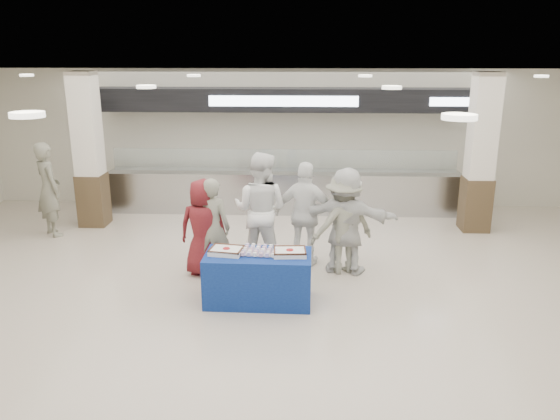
{
  "coord_description": "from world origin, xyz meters",
  "views": [
    {
      "loc": [
        0.44,
        -6.78,
        3.61
      ],
      "look_at": [
        0.08,
        1.6,
        1.14
      ],
      "focal_mm": 35.0,
      "sensor_mm": 36.0,
      "label": 1
    }
  ],
  "objects_px": {
    "civilian_white": "(346,220)",
    "cupcake_tray": "(260,251)",
    "chef_tall": "(260,210)",
    "soldier_bg": "(49,189)",
    "display_table": "(258,278)",
    "chef_short": "(306,214)",
    "soldier_b": "(343,224)",
    "sheet_cake_right": "(290,252)",
    "soldier_a": "(212,227)",
    "sheet_cake_left": "(226,250)",
    "civilian_maroon": "(203,227)"
  },
  "relations": [
    {
      "from": "cupcake_tray",
      "to": "chef_short",
      "type": "xyz_separation_m",
      "value": [
        0.67,
        1.46,
        0.12
      ]
    },
    {
      "from": "cupcake_tray",
      "to": "civilian_white",
      "type": "bearing_deg",
      "value": 41.3
    },
    {
      "from": "civilian_maroon",
      "to": "civilian_white",
      "type": "height_order",
      "value": "civilian_white"
    },
    {
      "from": "sheet_cake_left",
      "to": "soldier_bg",
      "type": "xyz_separation_m",
      "value": [
        -3.94,
        2.87,
        0.15
      ]
    },
    {
      "from": "civilian_white",
      "to": "sheet_cake_left",
      "type": "bearing_deg",
      "value": 47.48
    },
    {
      "from": "civilian_white",
      "to": "cupcake_tray",
      "type": "bearing_deg",
      "value": 55.36
    },
    {
      "from": "soldier_a",
      "to": "chef_tall",
      "type": "xyz_separation_m",
      "value": [
        0.75,
        0.46,
        0.17
      ]
    },
    {
      "from": "cupcake_tray",
      "to": "chef_short",
      "type": "height_order",
      "value": "chef_short"
    },
    {
      "from": "sheet_cake_left",
      "to": "soldier_a",
      "type": "xyz_separation_m",
      "value": [
        -0.36,
        0.98,
        0.03
      ]
    },
    {
      "from": "cupcake_tray",
      "to": "civilian_maroon",
      "type": "xyz_separation_m",
      "value": [
        -1.01,
        0.97,
        0.03
      ]
    },
    {
      "from": "chef_tall",
      "to": "soldier_bg",
      "type": "height_order",
      "value": "chef_tall"
    },
    {
      "from": "sheet_cake_left",
      "to": "sheet_cake_right",
      "type": "bearing_deg",
      "value": -1.21
    },
    {
      "from": "sheet_cake_right",
      "to": "chef_short",
      "type": "bearing_deg",
      "value": 81.2
    },
    {
      "from": "soldier_a",
      "to": "soldier_b",
      "type": "relative_size",
      "value": 0.98
    },
    {
      "from": "cupcake_tray",
      "to": "display_table",
      "type": "bearing_deg",
      "value": -121.91
    },
    {
      "from": "sheet_cake_right",
      "to": "chef_tall",
      "type": "height_order",
      "value": "chef_tall"
    },
    {
      "from": "sheet_cake_right",
      "to": "chef_short",
      "type": "height_order",
      "value": "chef_short"
    },
    {
      "from": "soldier_a",
      "to": "chef_short",
      "type": "relative_size",
      "value": 0.91
    },
    {
      "from": "chef_short",
      "to": "soldier_b",
      "type": "distance_m",
      "value": 0.68
    },
    {
      "from": "cupcake_tray",
      "to": "civilian_maroon",
      "type": "height_order",
      "value": "civilian_maroon"
    },
    {
      "from": "sheet_cake_left",
      "to": "soldier_a",
      "type": "distance_m",
      "value": 1.04
    },
    {
      "from": "sheet_cake_left",
      "to": "soldier_b",
      "type": "relative_size",
      "value": 0.31
    },
    {
      "from": "sheet_cake_right",
      "to": "chef_tall",
      "type": "xyz_separation_m",
      "value": [
        -0.54,
        1.46,
        0.19
      ]
    },
    {
      "from": "sheet_cake_right",
      "to": "civilian_maroon",
      "type": "height_order",
      "value": "civilian_maroon"
    },
    {
      "from": "civilian_maroon",
      "to": "soldier_a",
      "type": "relative_size",
      "value": 0.98
    },
    {
      "from": "civilian_maroon",
      "to": "soldier_a",
      "type": "xyz_separation_m",
      "value": [
        0.16,
        -0.02,
        0.01
      ]
    },
    {
      "from": "display_table",
      "to": "soldier_b",
      "type": "xyz_separation_m",
      "value": [
        1.31,
        1.2,
        0.47
      ]
    },
    {
      "from": "chef_tall",
      "to": "soldier_bg",
      "type": "distance_m",
      "value": 4.56
    },
    {
      "from": "civilian_white",
      "to": "soldier_b",
      "type": "bearing_deg",
      "value": 23.19
    },
    {
      "from": "soldier_a",
      "to": "soldier_bg",
      "type": "relative_size",
      "value": 0.87
    },
    {
      "from": "display_table",
      "to": "chef_short",
      "type": "bearing_deg",
      "value": 66.27
    },
    {
      "from": "civilian_maroon",
      "to": "soldier_bg",
      "type": "relative_size",
      "value": 0.86
    },
    {
      "from": "sheet_cake_left",
      "to": "soldier_a",
      "type": "height_order",
      "value": "soldier_a"
    },
    {
      "from": "display_table",
      "to": "civilian_white",
      "type": "distance_m",
      "value": 1.89
    },
    {
      "from": "chef_short",
      "to": "display_table",
      "type": "bearing_deg",
      "value": 81.23
    },
    {
      "from": "soldier_b",
      "to": "soldier_bg",
      "type": "bearing_deg",
      "value": -37.99
    },
    {
      "from": "sheet_cake_left",
      "to": "display_table",
      "type": "bearing_deg",
      "value": -1.37
    },
    {
      "from": "display_table",
      "to": "civilian_maroon",
      "type": "bearing_deg",
      "value": 135.41
    },
    {
      "from": "sheet_cake_right",
      "to": "chef_tall",
      "type": "bearing_deg",
      "value": 110.28
    },
    {
      "from": "display_table",
      "to": "soldier_bg",
      "type": "bearing_deg",
      "value": 147.98
    },
    {
      "from": "display_table",
      "to": "chef_tall",
      "type": "relative_size",
      "value": 0.78
    },
    {
      "from": "sheet_cake_left",
      "to": "chef_short",
      "type": "bearing_deg",
      "value": 52.12
    },
    {
      "from": "sheet_cake_right",
      "to": "chef_tall",
      "type": "relative_size",
      "value": 0.25
    },
    {
      "from": "civilian_white",
      "to": "soldier_bg",
      "type": "bearing_deg",
      "value": -2.09
    },
    {
      "from": "sheet_cake_left",
      "to": "civilian_maroon",
      "type": "xyz_separation_m",
      "value": [
        -0.52,
        1.0,
        0.01
      ]
    },
    {
      "from": "soldier_a",
      "to": "soldier_b",
      "type": "height_order",
      "value": "soldier_b"
    },
    {
      "from": "chef_short",
      "to": "soldier_b",
      "type": "height_order",
      "value": "chef_short"
    },
    {
      "from": "sheet_cake_left",
      "to": "civilian_white",
      "type": "bearing_deg",
      "value": 33.43
    },
    {
      "from": "cupcake_tray",
      "to": "civilian_white",
      "type": "height_order",
      "value": "civilian_white"
    },
    {
      "from": "display_table",
      "to": "soldier_a",
      "type": "relative_size",
      "value": 0.94
    }
  ]
}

